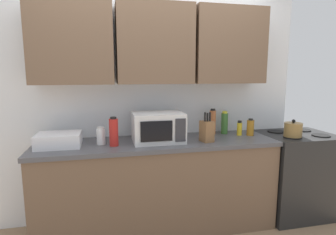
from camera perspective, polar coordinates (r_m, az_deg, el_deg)
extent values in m
cube|color=white|center=(2.93, -3.37, 4.25)|extent=(3.18, 0.06, 2.60)
cube|color=brown|center=(2.73, -19.32, 14.45)|extent=(0.73, 0.33, 0.75)
cube|color=brown|center=(2.75, -2.83, 14.89)|extent=(0.73, 0.33, 0.75)
cube|color=brown|center=(2.98, 12.23, 14.26)|extent=(0.73, 0.33, 0.75)
cube|color=brown|center=(2.83, -2.08, -14.19)|extent=(2.28, 0.60, 0.86)
cube|color=#4C4C51|center=(2.68, -2.14, -5.32)|extent=(2.31, 0.63, 0.04)
cube|color=black|center=(3.42, 24.81, -10.50)|extent=(0.76, 0.64, 0.90)
cylinder|color=black|center=(3.09, 24.43, -3.72)|extent=(0.18, 0.18, 0.01)
cylinder|color=black|center=(3.30, 29.16, -3.27)|extent=(0.18, 0.18, 0.01)
cylinder|color=black|center=(3.31, 21.53, -2.71)|extent=(0.18, 0.18, 0.01)
cylinder|color=black|center=(3.51, 26.13, -2.37)|extent=(0.18, 0.18, 0.01)
cylinder|color=olive|center=(3.07, 24.52, -2.32)|extent=(0.18, 0.18, 0.14)
sphere|color=black|center=(3.06, 24.63, -0.69)|extent=(0.04, 0.04, 0.04)
cube|color=silver|center=(2.63, -2.08, -2.01)|extent=(0.48, 0.36, 0.28)
cube|color=black|center=(2.45, -2.38, -2.88)|extent=(0.29, 0.01, 0.18)
cube|color=#2D2D33|center=(2.49, 2.62, -2.64)|extent=(0.10, 0.01, 0.21)
cube|color=silver|center=(2.65, -21.71, -4.34)|extent=(0.38, 0.30, 0.12)
cube|color=brown|center=(2.66, 8.05, -2.87)|extent=(0.13, 0.14, 0.20)
cylinder|color=black|center=(2.61, 7.69, 0.14)|extent=(0.02, 0.02, 0.09)
cylinder|color=black|center=(2.62, 8.20, 0.07)|extent=(0.02, 0.02, 0.08)
cylinder|color=black|center=(2.63, 8.71, 0.15)|extent=(0.02, 0.02, 0.09)
cylinder|color=white|center=(2.61, -13.74, -3.90)|extent=(0.08, 0.08, 0.14)
cylinder|color=silver|center=(2.60, -13.80, -2.18)|extent=(0.06, 0.06, 0.02)
cylinder|color=#386B2D|center=(3.04, 11.63, -1.22)|extent=(0.07, 0.07, 0.22)
cylinder|color=yellow|center=(3.02, 11.71, 1.08)|extent=(0.05, 0.05, 0.02)
cylinder|color=red|center=(2.52, -11.21, -3.06)|extent=(0.08, 0.08, 0.25)
cylinder|color=black|center=(2.50, -11.30, -0.09)|extent=(0.06, 0.06, 0.02)
cylinder|color=#AD701E|center=(3.03, 16.72, -2.07)|extent=(0.07, 0.07, 0.16)
cylinder|color=black|center=(3.01, 16.80, -0.40)|extent=(0.05, 0.05, 0.02)
cylinder|color=#BC6638|center=(2.99, 9.24, -1.01)|extent=(0.07, 0.07, 0.26)
cylinder|color=black|center=(2.97, 9.30, 1.61)|extent=(0.05, 0.05, 0.02)
cylinder|color=gold|center=(3.00, 14.61, -2.33)|extent=(0.05, 0.05, 0.13)
cylinder|color=black|center=(2.99, 14.67, -0.85)|extent=(0.04, 0.04, 0.02)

